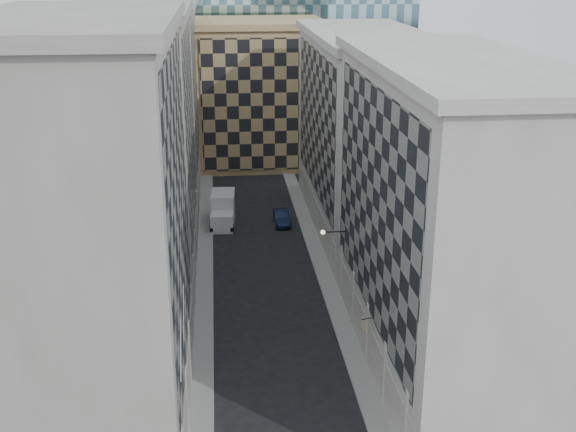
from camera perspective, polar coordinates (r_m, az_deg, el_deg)
sidewalk_west at (r=63.50m, az=-6.61°, el=-4.81°), size 1.50×100.00×0.15m
sidewalk_east at (r=64.11m, az=2.84°, el=-4.45°), size 1.50×100.00×0.15m
bldg_left_a at (r=42.03m, az=-15.17°, el=-1.17°), size 10.80×22.80×23.70m
bldg_left_b at (r=63.02m, az=-12.13°, el=5.53°), size 10.80×22.80×22.70m
bldg_left_c at (r=84.53m, az=-10.61°, el=8.85°), size 10.80×22.80×21.70m
bldg_right_a at (r=47.96m, az=12.35°, el=-0.23°), size 10.80×26.80×20.70m
bldg_right_b at (r=73.18m, az=5.99°, el=6.63°), size 10.80×28.80×19.70m
tan_block at (r=97.33m, az=-2.30°, el=9.75°), size 16.80×14.80×18.80m
flagpoles_left at (r=38.51m, az=-8.37°, el=-8.92°), size 0.10×6.33×2.33m
bracket_lamp at (r=56.15m, az=2.96°, el=-1.28°), size 1.98×0.36×0.36m
box_truck at (r=75.57m, az=-5.16°, el=0.40°), size 2.74×5.97×3.20m
dark_car at (r=75.47m, az=-0.50°, el=-0.08°), size 1.53×4.37×1.44m
shop_sign at (r=47.71m, az=6.08°, el=-8.51°), size 0.88×0.78×0.87m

